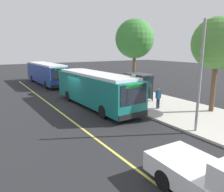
% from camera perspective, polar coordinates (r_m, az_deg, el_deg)
% --- Properties ---
extents(ground_plane, '(120.00, 120.00, 0.00)m').
position_cam_1_polar(ground_plane, '(19.92, -8.95, -2.17)').
color(ground_plane, '#232326').
extents(sidewalk_curb, '(44.00, 6.40, 0.15)m').
position_cam_1_polar(sidewalk_curb, '(22.82, 5.05, -0.02)').
color(sidewalk_curb, '#B7B2A8').
rests_on(sidewalk_curb, ground_plane).
extents(lane_stripe_center, '(36.00, 0.14, 0.01)m').
position_cam_1_polar(lane_stripe_center, '(19.21, -15.00, -2.98)').
color(lane_stripe_center, '#E0D64C').
rests_on(lane_stripe_center, ground_plane).
extents(transit_bus_main, '(10.73, 2.93, 2.95)m').
position_cam_1_polar(transit_bus_main, '(18.70, -4.51, 2.06)').
color(transit_bus_main, '#146B66').
rests_on(transit_bus_main, ground_plane).
extents(transit_bus_second, '(11.60, 2.91, 2.95)m').
position_cam_1_polar(transit_bus_second, '(32.18, -16.95, 5.88)').
color(transit_bus_second, navy).
rests_on(transit_bus_second, ground_plane).
extents(bus_shelter, '(2.90, 1.60, 2.48)m').
position_cam_1_polar(bus_shelter, '(21.13, 7.13, 4.02)').
color(bus_shelter, '#333338').
rests_on(bus_shelter, sidewalk_curb).
extents(waiting_bench, '(1.60, 0.48, 0.95)m').
position_cam_1_polar(waiting_bench, '(21.04, 7.44, 0.42)').
color(waiting_bench, brown).
rests_on(waiting_bench, sidewalk_curb).
extents(route_sign_post, '(0.44, 0.08, 2.80)m').
position_cam_1_polar(route_sign_post, '(18.01, 5.67, 2.74)').
color(route_sign_post, '#333338').
rests_on(route_sign_post, sidewalk_curb).
extents(pedestrian_commuter, '(0.24, 0.40, 1.69)m').
position_cam_1_polar(pedestrian_commuter, '(17.96, 12.12, -0.23)').
color(pedestrian_commuter, '#282D47').
rests_on(pedestrian_commuter, sidewalk_curb).
extents(street_tree_near_shelter, '(4.35, 4.35, 8.07)m').
position_cam_1_polar(street_tree_near_shelter, '(25.17, 5.99, 14.74)').
color(street_tree_near_shelter, brown).
rests_on(street_tree_near_shelter, sidewalk_curb).
extents(street_tree_upstreet, '(3.83, 3.83, 7.12)m').
position_cam_1_polar(street_tree_upstreet, '(18.17, 26.13, 12.33)').
color(street_tree_upstreet, brown).
rests_on(street_tree_upstreet, sidewalk_curb).
extents(utility_pole, '(0.16, 0.16, 6.40)m').
position_cam_1_polar(utility_pole, '(13.30, 22.23, 4.55)').
color(utility_pole, gray).
rests_on(utility_pole, sidewalk_curb).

